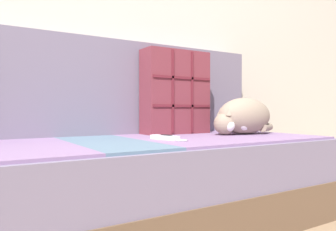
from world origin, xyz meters
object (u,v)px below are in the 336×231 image
Objects in this scene: throw_pillow_quilted at (175,92)px; sleeping_cat at (243,117)px; couch at (105,188)px; game_remote_far at (166,138)px.

throw_pillow_quilted reaches higher than sleeping_cat.
couch is at bearing 176.97° from sleeping_cat.
sleeping_cat is at bearing 6.54° from game_remote_far.
couch is at bearing -157.71° from throw_pillow_quilted.
throw_pillow_quilted reaches higher than couch.
couch is 0.32m from game_remote_far.
sleeping_cat is at bearing -3.03° from couch.
couch is at bearing 157.84° from game_remote_far.
game_remote_far is at bearing -129.17° from throw_pillow_quilted.
sleeping_cat is (0.26, -0.23, -0.13)m from throw_pillow_quilted.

